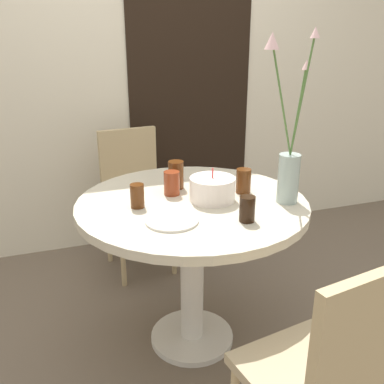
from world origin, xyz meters
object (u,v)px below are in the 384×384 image
(flower_vase, at_px, (288,160))
(drink_glass_2, at_px, (176,175))
(chair_left_flank, at_px, (329,371))
(chair_near_front, at_px, (134,192))
(side_plate, at_px, (172,221))
(drink_glass_1, at_px, (247,209))
(birthday_cake, at_px, (212,189))
(drink_glass_3, at_px, (172,183))
(drink_glass_0, at_px, (243,181))
(drink_glass_4, at_px, (137,196))

(flower_vase, relative_size, drink_glass_2, 5.44)
(chair_left_flank, bearing_deg, chair_near_front, -91.62)
(chair_near_front, xyz_separation_m, side_plate, (-0.06, -1.08, 0.26))
(flower_vase, xyz_separation_m, drink_glass_1, (-0.25, -0.13, -0.15))
(birthday_cake, distance_m, side_plate, 0.30)
(drink_glass_1, bearing_deg, chair_near_front, 100.90)
(drink_glass_2, bearing_deg, drink_glass_3, -119.82)
(drink_glass_0, xyz_separation_m, drink_glass_3, (-0.33, 0.08, -0.00))
(flower_vase, bearing_deg, drink_glass_1, -153.23)
(drink_glass_3, bearing_deg, drink_glass_1, -63.14)
(flower_vase, height_order, side_plate, flower_vase)
(birthday_cake, relative_size, drink_glass_3, 1.83)
(drink_glass_1, xyz_separation_m, drink_glass_3, (-0.20, 0.39, 0.00))
(birthday_cake, height_order, drink_glass_0, birthday_cake)
(chair_near_front, bearing_deg, drink_glass_4, -106.23)
(side_plate, bearing_deg, chair_near_front, 86.65)
(flower_vase, xyz_separation_m, side_plate, (-0.54, -0.03, -0.19))
(chair_near_front, relative_size, side_plate, 4.20)
(drink_glass_3, distance_m, drink_glass_4, 0.21)
(chair_left_flank, distance_m, side_plate, 0.78)
(chair_left_flank, bearing_deg, drink_glass_4, -74.90)
(flower_vase, height_order, drink_glass_0, flower_vase)
(chair_left_flank, relative_size, drink_glass_3, 8.10)
(drink_glass_1, bearing_deg, birthday_cake, 100.06)
(flower_vase, bearing_deg, drink_glass_2, 139.76)
(chair_left_flank, height_order, birthday_cake, birthday_cake)
(birthday_cake, xyz_separation_m, drink_glass_0, (0.18, 0.05, 0.00))
(side_plate, xyz_separation_m, drink_glass_4, (-0.10, 0.19, 0.05))
(side_plate, bearing_deg, drink_glass_1, -17.97)
(birthday_cake, xyz_separation_m, drink_glass_4, (-0.34, 0.03, -0.00))
(drink_glass_2, xyz_separation_m, drink_glass_4, (-0.23, -0.18, -0.01))
(birthday_cake, xyz_separation_m, drink_glass_1, (0.05, -0.26, -0.00))
(chair_near_front, bearing_deg, drink_glass_0, -73.53)
(flower_vase, distance_m, drink_glass_2, 0.55)
(chair_left_flank, bearing_deg, drink_glass_1, -98.44)
(birthday_cake, distance_m, drink_glass_2, 0.24)
(flower_vase, bearing_deg, drink_glass_4, 165.89)
(chair_near_front, distance_m, drink_glass_1, 1.23)
(chair_left_flank, xyz_separation_m, drink_glass_1, (-0.01, 0.58, 0.31))
(flower_vase, xyz_separation_m, drink_glass_0, (-0.12, 0.18, -0.14))
(drink_glass_3, bearing_deg, chair_left_flank, -78.06)
(drink_glass_1, bearing_deg, drink_glass_0, 66.98)
(birthday_cake, xyz_separation_m, drink_glass_3, (-0.15, 0.13, 0.00))
(drink_glass_2, distance_m, drink_glass_4, 0.30)
(chair_near_front, relative_size, drink_glass_1, 8.60)
(drink_glass_1, height_order, drink_glass_2, drink_glass_2)
(chair_left_flank, height_order, drink_glass_2, chair_left_flank)
(side_plate, xyz_separation_m, drink_glass_3, (0.09, 0.30, 0.05))
(chair_near_front, xyz_separation_m, chair_left_flank, (0.23, -1.75, 0.00))
(drink_glass_4, bearing_deg, drink_glass_1, -36.76)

